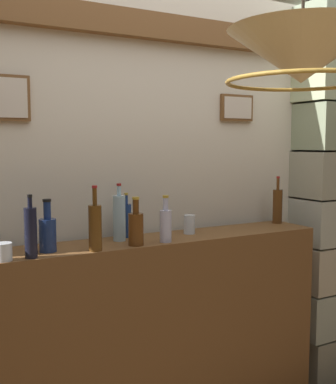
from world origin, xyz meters
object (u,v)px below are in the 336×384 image
Objects in this scene: pendant_lamp at (301,58)px; glass_tumbler_rocks at (3,252)px; liquor_bottle_mezcal at (126,220)px; liquor_bottle_rye at (48,233)px; liquor_bottle_sherry at (31,232)px; liquor_bottle_vodka at (136,227)px; liquor_bottle_tequila at (95,226)px; liquor_bottle_scotch at (166,224)px; glass_tumbler_highball at (189,224)px; liquor_bottle_whiskey at (119,217)px; liquor_bottle_gin at (277,206)px.

glass_tumbler_rocks is at bearing 142.59° from pendant_lamp.
liquor_bottle_rye reaches higher than liquor_bottle_mezcal.
liquor_bottle_sherry is 0.51m from liquor_bottle_vodka.
liquor_bottle_rye is at bearing 157.08° from liquor_bottle_tequila.
pendant_lamp reaches higher than liquor_bottle_mezcal.
liquor_bottle_mezcal is 0.38× the size of pendant_lamp.
liquor_bottle_scotch is 0.26m from glass_tumbler_highball.
pendant_lamp reaches higher than glass_tumbler_highball.
liquor_bottle_mezcal is at bearing 17.41° from liquor_bottle_rye.
liquor_bottle_scotch is 0.38× the size of pendant_lamp.
pendant_lamp is (0.17, -0.75, 0.72)m from liquor_bottle_scotch.
pendant_lamp is at bearing -37.41° from glass_tumbler_rocks.
liquor_bottle_mezcal is 2.27× the size of glass_tumbler_highball.
liquor_bottle_sherry reaches higher than glass_tumbler_highball.
liquor_bottle_whiskey reaches higher than liquor_bottle_sherry.
liquor_bottle_scotch is 0.17m from liquor_bottle_vodka.
glass_tumbler_highball is at bearing 9.83° from liquor_bottle_sherry.
liquor_bottle_sherry reaches higher than liquor_bottle_scotch.
liquor_bottle_scotch is (-0.89, -0.17, -0.02)m from liquor_bottle_gin.
liquor_bottle_mezcal is at bearing 41.56° from liquor_bottle_tequila.
liquor_bottle_vodka is at bearing 2.16° from liquor_bottle_sherry.
liquor_bottle_gin is at bearing -2.17° from liquor_bottle_mezcal.
liquor_bottle_rye is 0.59m from liquor_bottle_scotch.
liquor_bottle_sherry is 0.92m from glass_tumbler_highball.
pendant_lamp is at bearing -66.00° from liquor_bottle_vodka.
liquor_bottle_sherry is at bearing -161.34° from liquor_bottle_whiskey.
liquor_bottle_vodka is at bearing 4.43° from liquor_bottle_tequila.
liquor_bottle_rye is at bearing 173.48° from liquor_bottle_scotch.
liquor_bottle_whiskey reaches higher than liquor_bottle_scotch.
liquor_bottle_tequila is 0.63m from glass_tumbler_highball.
liquor_bottle_mezcal is 0.81× the size of liquor_bottle_whiskey.
pendant_lamp is (0.97, -0.74, 0.78)m from glass_tumbler_rocks.
liquor_bottle_gin is 1.58m from liquor_bottle_sherry.
liquor_bottle_gin is 1.70m from glass_tumbler_rocks.
liquor_bottle_scotch is at bearing 1.75° from liquor_bottle_sherry.
liquor_bottle_mezcal is at bearing 167.84° from glass_tumbler_highball.
liquor_bottle_rye is 2.33× the size of glass_tumbler_highball.
liquor_bottle_mezcal is 1.00× the size of liquor_bottle_vodka.
liquor_bottle_mezcal is 0.25m from liquor_bottle_scotch.
liquor_bottle_mezcal is 0.71m from glass_tumbler_rocks.
liquor_bottle_whiskey is 0.63m from glass_tumbler_rocks.
liquor_bottle_whiskey is at bearing 143.63° from liquor_bottle_scotch.
liquor_bottle_tequila reaches higher than glass_tumbler_rocks.
liquor_bottle_tequila reaches higher than liquor_bottle_rye.
liquor_bottle_sherry is at bearing 139.17° from pendant_lamp.
liquor_bottle_rye is 0.81m from glass_tumbler_highball.
pendant_lamp is at bearing -40.83° from liquor_bottle_sherry.
liquor_bottle_whiskey reaches higher than glass_tumbler_highball.
liquor_bottle_rye is 0.88× the size of liquor_bottle_sherry.
liquor_bottle_rye is 0.23m from glass_tumbler_rocks.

